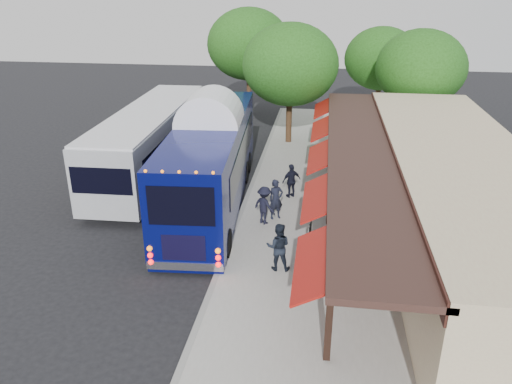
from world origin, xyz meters
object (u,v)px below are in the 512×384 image
at_px(coach_bus, 211,157).
at_px(city_bus, 151,139).
at_px(ped_a, 276,199).
at_px(ped_d, 264,205).
at_px(ped_c, 291,181).
at_px(sign_board, 310,234).
at_px(ped_b, 278,247).

distance_m(coach_bus, city_bus, 5.02).
distance_m(ped_a, ped_d, 0.68).
bearing_deg(ped_c, ped_d, 38.21).
height_order(ped_a, ped_d, ped_a).
bearing_deg(ped_c, ped_a, 44.01).
relative_size(coach_bus, sign_board, 10.86).
relative_size(coach_bus, ped_a, 7.51).
height_order(coach_bus, city_bus, coach_bus).
height_order(city_bus, ped_c, city_bus).
xyz_separation_m(coach_bus, ped_a, (3.04, -1.53, -1.18)).
relative_size(coach_bus, ped_b, 7.45).
height_order(ped_b, ped_c, ped_b).
bearing_deg(city_bus, ped_d, -40.36).
bearing_deg(coach_bus, ped_a, -30.69).
distance_m(ped_d, sign_board, 2.97).
height_order(ped_d, sign_board, ped_d).
relative_size(city_bus, ped_a, 7.51).
relative_size(ped_b, sign_board, 1.46).
xyz_separation_m(city_bus, ped_c, (7.38, -2.38, -0.95)).
xyz_separation_m(ped_a, sign_board, (1.51, -2.79, -0.06)).
bearing_deg(ped_d, ped_a, -93.91).
xyz_separation_m(ped_a, ped_c, (0.47, 2.33, -0.06)).
bearing_deg(ped_b, ped_c, -91.83).
height_order(ped_c, ped_d, ped_d).
relative_size(ped_a, ped_c, 1.08).
bearing_deg(city_bus, ped_a, -35.71).
distance_m(coach_bus, ped_d, 3.56).
bearing_deg(ped_b, ped_d, -77.25).
bearing_deg(sign_board, coach_bus, 141.08).
xyz_separation_m(ped_c, ped_d, (-0.89, -2.87, 0.00)).
height_order(city_bus, ped_b, city_bus).
xyz_separation_m(coach_bus, sign_board, (4.55, -4.32, -1.23)).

